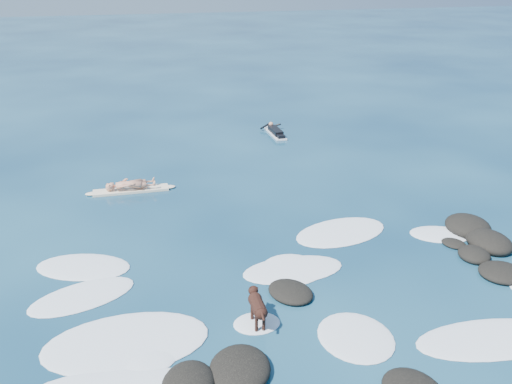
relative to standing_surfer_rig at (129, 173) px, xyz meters
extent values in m
plane|color=#0A2642|center=(3.66, -7.30, -0.72)|extent=(160.00, 160.00, 0.00)
ellipsoid|color=black|center=(0.57, -10.72, -0.61)|extent=(1.41, 1.60, 0.47)
ellipsoid|color=black|center=(9.12, -7.43, -0.63)|extent=(1.11, 1.22, 0.37)
ellipsoid|color=black|center=(3.53, -7.98, -0.65)|extent=(1.42, 1.56, 0.31)
ellipsoid|color=black|center=(1.64, -10.53, -0.62)|extent=(1.67, 1.85, 0.44)
ellipsoid|color=black|center=(9.26, -8.48, -0.64)|extent=(1.36, 1.34, 0.35)
ellipsoid|color=black|center=(9.96, -5.85, -0.58)|extent=(1.70, 1.88, 0.56)
ellipsoid|color=black|center=(9.00, -6.62, -0.68)|extent=(0.87, 0.95, 0.19)
ellipsoid|color=black|center=(9.96, -6.92, -0.59)|extent=(1.26, 1.60, 0.54)
ellipsoid|color=white|center=(4.41, -10.01, -0.71)|extent=(1.78, 2.03, 0.12)
ellipsoid|color=white|center=(3.94, -6.78, -0.71)|extent=(1.75, 1.78, 0.12)
ellipsoid|color=white|center=(6.10, -5.00, -0.71)|extent=(3.45, 2.50, 0.12)
ellipsoid|color=white|center=(-0.14, -9.68, -0.71)|extent=(1.22, 0.92, 0.12)
ellipsoid|color=white|center=(-1.53, -6.78, -0.71)|extent=(3.00, 2.22, 0.12)
ellipsoid|color=white|center=(7.30, -10.82, -0.71)|extent=(3.65, 1.69, 0.12)
ellipsoid|color=white|center=(3.97, -6.82, -0.71)|extent=(2.87, 1.55, 0.12)
ellipsoid|color=white|center=(-0.55, -8.92, -0.71)|extent=(3.69, 2.25, 0.12)
ellipsoid|color=white|center=(8.97, -5.91, -0.71)|extent=(2.11, 1.72, 0.12)
ellipsoid|color=white|center=(-1.55, -5.26, -0.71)|extent=(2.95, 2.28, 0.12)
ellipsoid|color=white|center=(2.40, -8.96, -0.71)|extent=(1.10, 0.90, 0.12)
cube|color=#F5E4C4|center=(0.00, 0.00, -0.67)|extent=(2.68, 0.57, 0.09)
ellipsoid|color=#F5E4C4|center=(1.34, -0.01, -0.67)|extent=(0.54, 0.31, 0.10)
ellipsoid|color=#F5E4C4|center=(-1.34, 0.01, -0.67)|extent=(0.54, 0.31, 0.10)
imported|color=tan|center=(0.00, 0.00, 0.24)|extent=(0.42, 0.64, 1.74)
cube|color=white|center=(7.08, 5.62, -0.68)|extent=(0.52, 2.17, 0.08)
ellipsoid|color=white|center=(7.07, 6.70, -0.68)|extent=(0.27, 0.48, 0.08)
cube|color=black|center=(7.08, 5.62, -0.53)|extent=(0.41, 1.33, 0.22)
sphere|color=tan|center=(7.07, 6.39, -0.41)|extent=(0.23, 0.23, 0.23)
cylinder|color=black|center=(6.80, 6.53, -0.54)|extent=(0.53, 0.30, 0.24)
cylinder|color=black|center=(7.35, 6.54, -0.54)|extent=(0.54, 0.29, 0.24)
cube|color=black|center=(7.09, 4.88, -0.57)|extent=(0.34, 0.55, 0.14)
cylinder|color=black|center=(2.40, -9.06, -0.18)|extent=(0.33, 0.65, 0.31)
sphere|color=black|center=(2.41, -8.77, -0.18)|extent=(0.34, 0.34, 0.33)
sphere|color=black|center=(2.39, -9.35, -0.18)|extent=(0.30, 0.30, 0.30)
sphere|color=black|center=(2.41, -8.58, -0.06)|extent=(0.24, 0.24, 0.23)
cone|color=black|center=(2.42, -8.44, -0.08)|extent=(0.13, 0.15, 0.12)
cone|color=black|center=(2.35, -8.59, 0.03)|extent=(0.11, 0.08, 0.11)
cone|color=black|center=(2.47, -8.60, 0.03)|extent=(0.11, 0.08, 0.11)
cylinder|color=black|center=(2.32, -8.84, -0.51)|extent=(0.08, 0.08, 0.42)
cylinder|color=black|center=(2.49, -8.84, -0.51)|extent=(0.08, 0.08, 0.42)
cylinder|color=black|center=(2.31, -9.28, -0.51)|extent=(0.08, 0.08, 0.42)
cylinder|color=black|center=(2.48, -9.29, -0.51)|extent=(0.08, 0.08, 0.42)
cylinder|color=black|center=(2.39, -9.50, -0.12)|extent=(0.06, 0.31, 0.18)
camera|label=1|loc=(-0.35, -19.63, 7.09)|focal=40.00mm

